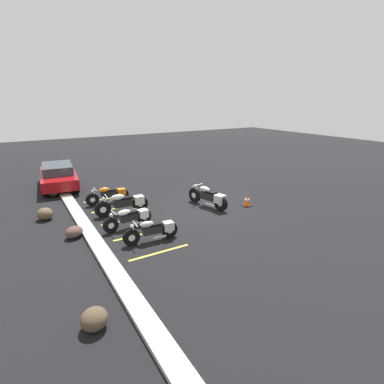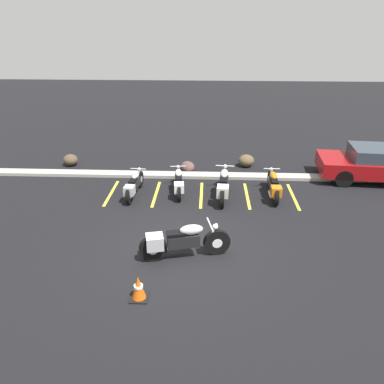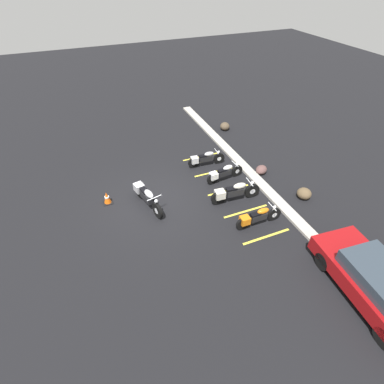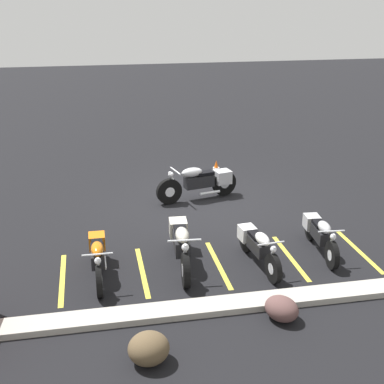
# 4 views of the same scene
# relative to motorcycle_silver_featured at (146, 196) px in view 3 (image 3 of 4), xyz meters

# --- Properties ---
(ground) EXTENTS (60.00, 60.00, 0.00)m
(ground) POSITION_rel_motorcycle_silver_featured_xyz_m (-0.02, 0.28, -0.49)
(ground) COLOR black
(motorcycle_silver_featured) EXTENTS (2.32, 0.88, 0.92)m
(motorcycle_silver_featured) POSITION_rel_motorcycle_silver_featured_xyz_m (0.00, 0.00, 0.00)
(motorcycle_silver_featured) COLOR black
(motorcycle_silver_featured) RESTS_ON ground
(parked_bike_0) EXTENTS (0.56, 1.98, 0.78)m
(parked_bike_0) POSITION_rel_motorcycle_silver_featured_xyz_m (-1.87, 3.60, -0.08)
(parked_bike_0) COLOR black
(parked_bike_0) RESTS_ON ground
(parked_bike_1) EXTENTS (0.58, 1.98, 0.78)m
(parked_bike_1) POSITION_rel_motorcycle_silver_featured_xyz_m (-0.35, 3.90, -0.08)
(parked_bike_1) COLOR black
(parked_bike_1) RESTS_ON ground
(parked_bike_2) EXTENTS (0.65, 2.30, 0.91)m
(parked_bike_2) POSITION_rel_motorcycle_silver_featured_xyz_m (1.19, 3.60, -0.01)
(parked_bike_2) COLOR black
(parked_bike_2) RESTS_ON ground
(parked_bike_3) EXTENTS (0.57, 2.04, 0.80)m
(parked_bike_3) POSITION_rel_motorcycle_silver_featured_xyz_m (2.90, 3.74, -0.06)
(parked_bike_3) COLOR black
(parked_bike_3) RESTS_ON ground
(car_red) EXTENTS (4.44, 2.18, 1.29)m
(car_red) POSITION_rel_motorcycle_silver_featured_xyz_m (7.07, 5.41, 0.19)
(car_red) COLOR black
(car_red) RESTS_ON ground
(concrete_curb) EXTENTS (18.00, 0.50, 0.12)m
(concrete_curb) POSITION_rel_motorcycle_silver_featured_xyz_m (-0.02, 5.42, -0.43)
(concrete_curb) COLOR #A8A399
(concrete_curb) RESTS_ON ground
(landscape_rock_0) EXTENTS (0.81, 0.80, 0.47)m
(landscape_rock_0) POSITION_rel_motorcycle_silver_featured_xyz_m (-5.07, 6.43, -0.25)
(landscape_rock_0) COLOR #4E402F
(landscape_rock_0) RESTS_ON ground
(landscape_rock_1) EXTENTS (0.74, 0.74, 0.43)m
(landscape_rock_1) POSITION_rel_motorcycle_silver_featured_xyz_m (5.46, 5.93, -0.27)
(landscape_rock_1) COLOR #4D4A36
(landscape_rock_1) RESTS_ON ground
(landscape_rock_2) EXTENTS (0.76, 0.73, 0.50)m
(landscape_rock_2) POSITION_rel_motorcycle_silver_featured_xyz_m (2.23, 6.65, -0.24)
(landscape_rock_2) COLOR brown
(landscape_rock_2) RESTS_ON ground
(landscape_rock_3) EXTENTS (0.75, 0.80, 0.42)m
(landscape_rock_3) POSITION_rel_motorcycle_silver_featured_xyz_m (-0.15, 5.94, -0.28)
(landscape_rock_3) COLOR brown
(landscape_rock_3) RESTS_ON ground
(traffic_cone) EXTENTS (0.40, 0.40, 0.58)m
(traffic_cone) POSITION_rel_motorcycle_silver_featured_xyz_m (-0.80, -1.58, -0.22)
(traffic_cone) COLOR black
(traffic_cone) RESTS_ON ground
(stall_line_0) EXTENTS (0.10, 2.10, 0.00)m
(stall_line_0) POSITION_rel_motorcycle_silver_featured_xyz_m (-2.74, 3.79, -0.49)
(stall_line_0) COLOR gold
(stall_line_0) RESTS_ON ground
(stall_line_1) EXTENTS (0.10, 2.10, 0.00)m
(stall_line_1) POSITION_rel_motorcycle_silver_featured_xyz_m (-1.15, 3.79, -0.49)
(stall_line_1) COLOR gold
(stall_line_1) RESTS_ON ground
(stall_line_2) EXTENTS (0.10, 2.10, 0.00)m
(stall_line_2) POSITION_rel_motorcycle_silver_featured_xyz_m (0.44, 3.79, -0.49)
(stall_line_2) COLOR gold
(stall_line_2) RESTS_ON ground
(stall_line_3) EXTENTS (0.10, 2.10, 0.00)m
(stall_line_3) POSITION_rel_motorcycle_silver_featured_xyz_m (2.03, 3.79, -0.49)
(stall_line_3) COLOR gold
(stall_line_3) RESTS_ON ground
(stall_line_4) EXTENTS (0.10, 2.10, 0.00)m
(stall_line_4) POSITION_rel_motorcycle_silver_featured_xyz_m (3.62, 3.79, -0.49)
(stall_line_4) COLOR gold
(stall_line_4) RESTS_ON ground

